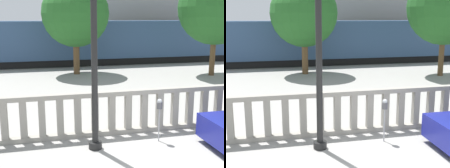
# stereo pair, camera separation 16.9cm
# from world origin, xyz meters

# --- Properties ---
(balustrade) EXTENTS (12.87, 0.24, 1.39)m
(balustrade) POSITION_xyz_m (0.00, 2.62, 0.69)
(balustrade) COLOR gray
(balustrade) RESTS_ON ground
(lamppost) EXTENTS (0.38, 0.38, 5.32)m
(lamppost) POSITION_xyz_m (-1.51, 1.66, 2.62)
(lamppost) COLOR black
(lamppost) RESTS_ON ground
(parking_meter) EXTENTS (0.17, 0.17, 1.30)m
(parking_meter) POSITION_xyz_m (0.43, 1.73, 1.04)
(parking_meter) COLOR #99999E
(parking_meter) RESTS_ON ground
(train_near) EXTENTS (24.21, 2.94, 3.93)m
(train_near) POSITION_xyz_m (3.94, 17.56, 1.75)
(train_near) COLOR black
(train_near) RESTS_ON ground
(building_block) EXTENTS (8.78, 9.51, 9.83)m
(building_block) POSITION_xyz_m (6.66, 25.96, 4.92)
(building_block) COLOR gray
(building_block) RESTS_ON ground
(tree_left) EXTENTS (4.23, 4.23, 5.97)m
(tree_left) POSITION_xyz_m (-0.47, 13.46, 3.84)
(tree_left) COLOR brown
(tree_left) RESTS_ON ground
(tree_right) EXTENTS (4.57, 4.57, 6.49)m
(tree_right) POSITION_xyz_m (7.75, 10.94, 4.20)
(tree_right) COLOR brown
(tree_right) RESTS_ON ground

